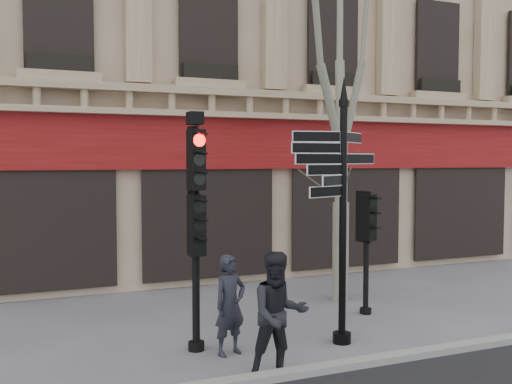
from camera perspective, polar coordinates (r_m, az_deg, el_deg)
ground at (r=10.26m, az=3.90°, el=-14.84°), size 80.00×80.00×0.00m
kerb at (r=9.07m, az=7.98°, el=-16.91°), size 80.00×0.25×0.12m
building at (r=22.43m, az=-10.95°, el=18.17°), size 28.00×15.52×18.00m
fingerpost at (r=9.86m, az=8.73°, el=2.69°), size 2.31×2.31×4.61m
traffic_signal_main at (r=9.43m, az=-6.08°, el=-0.90°), size 0.46×0.35×3.96m
traffic_signal_secondary at (r=11.93m, az=10.99°, el=-3.80°), size 0.46×0.37×2.48m
plane_tree at (r=13.19m, az=8.63°, el=15.73°), size 3.24×3.24×8.61m
pedestrian_a at (r=9.46m, az=-2.62°, el=-11.21°), size 0.69×0.56×1.64m
pedestrian_b at (r=8.49m, az=2.31°, el=-12.16°), size 0.97×0.79×1.85m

